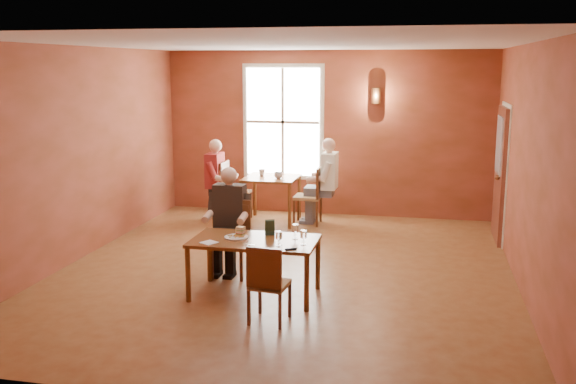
% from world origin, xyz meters
% --- Properties ---
extents(ground, '(6.00, 7.00, 0.01)m').
position_xyz_m(ground, '(0.00, 0.00, 0.00)').
color(ground, brown).
rests_on(ground, ground).
extents(wall_back, '(6.00, 0.04, 3.00)m').
position_xyz_m(wall_back, '(0.00, 3.50, 1.50)').
color(wall_back, brown).
rests_on(wall_back, ground).
extents(wall_front, '(6.00, 0.04, 3.00)m').
position_xyz_m(wall_front, '(0.00, -3.50, 1.50)').
color(wall_front, brown).
rests_on(wall_front, ground).
extents(wall_left, '(0.04, 7.00, 3.00)m').
position_xyz_m(wall_left, '(-3.00, 0.00, 1.50)').
color(wall_left, brown).
rests_on(wall_left, ground).
extents(wall_right, '(0.04, 7.00, 3.00)m').
position_xyz_m(wall_right, '(3.00, 0.00, 1.50)').
color(wall_right, brown).
rests_on(wall_right, ground).
extents(ceiling, '(6.00, 7.00, 0.04)m').
position_xyz_m(ceiling, '(0.00, 0.00, 3.00)').
color(ceiling, white).
rests_on(ceiling, wall_back).
extents(window, '(1.36, 0.10, 1.96)m').
position_xyz_m(window, '(-0.80, 3.45, 1.70)').
color(window, white).
rests_on(window, wall_back).
extents(door, '(0.12, 1.04, 2.10)m').
position_xyz_m(door, '(2.94, 2.30, 1.05)').
color(door, maroon).
rests_on(door, ground).
extents(wall_sconce, '(0.16, 0.16, 0.28)m').
position_xyz_m(wall_sconce, '(0.90, 3.40, 2.20)').
color(wall_sconce, brown).
rests_on(wall_sconce, wall_back).
extents(main_table, '(1.49, 0.84, 0.70)m').
position_xyz_m(main_table, '(-0.15, -0.98, 0.35)').
color(main_table, brown).
rests_on(main_table, ground).
extents(chair_diner_main, '(0.44, 0.44, 0.99)m').
position_xyz_m(chair_diner_main, '(-0.65, -0.33, 0.49)').
color(chair_diner_main, brown).
rests_on(chair_diner_main, ground).
extents(diner_main, '(0.54, 0.54, 1.36)m').
position_xyz_m(diner_main, '(-0.65, -0.36, 0.68)').
color(diner_main, black).
rests_on(diner_main, ground).
extents(chair_empty, '(0.42, 0.42, 0.87)m').
position_xyz_m(chair_empty, '(0.21, -1.72, 0.44)').
color(chair_empty, brown).
rests_on(chair_empty, ground).
extents(plate_food, '(0.33, 0.33, 0.04)m').
position_xyz_m(plate_food, '(-0.38, -0.97, 0.72)').
color(plate_food, white).
rests_on(plate_food, main_table).
extents(sandwich, '(0.10, 0.10, 0.11)m').
position_xyz_m(sandwich, '(-0.34, -0.91, 0.75)').
color(sandwich, '#AE824B').
rests_on(sandwich, main_table).
extents(goblet_a, '(0.08, 0.08, 0.19)m').
position_xyz_m(goblet_a, '(0.31, -0.85, 0.79)').
color(goblet_a, white).
rests_on(goblet_a, main_table).
extents(goblet_b, '(0.10, 0.10, 0.19)m').
position_xyz_m(goblet_b, '(0.46, -1.09, 0.79)').
color(goblet_b, white).
rests_on(goblet_b, main_table).
extents(goblet_c, '(0.09, 0.09, 0.19)m').
position_xyz_m(goblet_c, '(0.19, -1.19, 0.79)').
color(goblet_c, white).
rests_on(goblet_c, main_table).
extents(menu_stand, '(0.13, 0.10, 0.19)m').
position_xyz_m(menu_stand, '(-0.02, -0.76, 0.79)').
color(menu_stand, '#203928').
rests_on(menu_stand, main_table).
extents(knife, '(0.18, 0.05, 0.00)m').
position_xyz_m(knife, '(-0.18, -1.24, 0.70)').
color(knife, white).
rests_on(knife, main_table).
extents(napkin, '(0.23, 0.23, 0.01)m').
position_xyz_m(napkin, '(-0.63, -1.23, 0.70)').
color(napkin, white).
rests_on(napkin, main_table).
extents(sunglasses, '(0.13, 0.10, 0.02)m').
position_xyz_m(sunglasses, '(0.36, -1.31, 0.71)').
color(sunglasses, black).
rests_on(sunglasses, main_table).
extents(second_table, '(0.92, 0.92, 0.81)m').
position_xyz_m(second_table, '(-0.83, 2.65, 0.40)').
color(second_table, brown).
rests_on(second_table, ground).
extents(chair_diner_white, '(0.45, 0.45, 1.01)m').
position_xyz_m(chair_diner_white, '(-0.18, 2.65, 0.50)').
color(chair_diner_white, '#45200F').
rests_on(chair_diner_white, ground).
extents(diner_white, '(0.58, 0.58, 1.45)m').
position_xyz_m(diner_white, '(-0.15, 2.65, 0.73)').
color(diner_white, silver).
rests_on(diner_white, ground).
extents(chair_diner_maroon, '(0.47, 0.47, 1.05)m').
position_xyz_m(chair_diner_maroon, '(-1.48, 2.65, 0.53)').
color(chair_diner_maroon, '#3C2012').
rests_on(chair_diner_maroon, ground).
extents(diner_maroon, '(0.56, 0.56, 1.41)m').
position_xyz_m(diner_maroon, '(-1.51, 2.65, 0.70)').
color(diner_maroon, maroon).
rests_on(diner_maroon, ground).
extents(cup_a, '(0.19, 0.19, 0.11)m').
position_xyz_m(cup_a, '(-0.67, 2.52, 0.86)').
color(cup_a, white).
rests_on(cup_a, second_table).
extents(cup_b, '(0.13, 0.13, 0.11)m').
position_xyz_m(cup_b, '(-1.03, 2.77, 0.86)').
color(cup_b, silver).
rests_on(cup_b, second_table).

